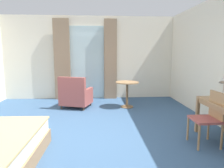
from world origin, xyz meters
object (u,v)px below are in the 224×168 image
at_px(armchair_by_window, 75,96).
at_px(desk_chair, 210,115).
at_px(desk_lamp, 224,82).
at_px(round_cafe_table, 127,89).

bearing_deg(armchair_by_window, desk_chair, -45.38).
bearing_deg(desk_chair, armchair_by_window, 134.62).
height_order(desk_lamp, round_cafe_table, desk_lamp).
relative_size(armchair_by_window, round_cafe_table, 1.29).
height_order(armchair_by_window, round_cafe_table, armchair_by_window).
bearing_deg(round_cafe_table, desk_lamp, -59.55).
distance_m(desk_lamp, round_cafe_table, 2.77).
xyz_separation_m(desk_lamp, armchair_by_window, (-2.87, 2.38, -0.70)).
relative_size(desk_chair, round_cafe_table, 1.24).
bearing_deg(armchair_by_window, round_cafe_table, -1.39).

